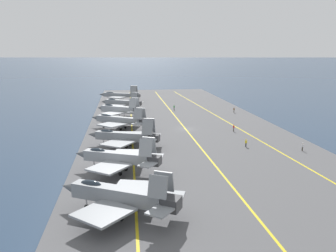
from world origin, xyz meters
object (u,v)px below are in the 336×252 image
object	(u,v)px
parked_jet_second	(118,157)
parked_jet_seventh	(120,95)
crew_green_vest	(174,107)
parked_jet_fifth	(119,109)
parked_jet_third	(125,136)
crew_red_vest	(234,128)
parked_jet_fourth	(120,120)
parked_jet_sixth	(122,103)
crew_white_vest	(303,146)
parked_jet_nearest	(119,195)
crew_yellow_vest	(246,143)
crew_brown_vest	(234,110)

from	to	relation	value
parked_jet_second	parked_jet_seventh	distance (m)	83.84
parked_jet_second	crew_green_vest	size ratio (longest dim) A/B	8.39
parked_jet_fifth	parked_jet_seventh	bearing A→B (deg)	-0.36
parked_jet_third	crew_red_vest	bearing A→B (deg)	-68.09
parked_jet_fourth	parked_jet_fifth	bearing A→B (deg)	1.24
parked_jet_fourth	parked_jet_fifth	distance (m)	15.28
parked_jet_fourth	parked_jet_sixth	distance (m)	31.80
parked_jet_second	crew_white_vest	xyz separation A→B (m)	(8.52, -36.76, -1.71)
parked_jet_sixth	crew_red_vest	size ratio (longest dim) A/B	8.37
parked_jet_nearest	crew_yellow_vest	size ratio (longest dim) A/B	9.34
crew_red_vest	parked_jet_fourth	bearing A→B (deg)	77.54
parked_jet_sixth	crew_yellow_vest	bearing A→B (deg)	-153.63
parked_jet_sixth	parked_jet_fourth	bearing A→B (deg)	179.36
crew_red_vest	crew_white_vest	xyz separation A→B (m)	(-18.68, -8.45, -0.03)
crew_brown_vest	crew_yellow_vest	distance (m)	41.93
parked_jet_nearest	crew_white_vest	size ratio (longest dim) A/B	9.22
parked_jet_fourth	crew_green_vest	bearing A→B (deg)	-33.08
parked_jet_fourth	crew_white_vest	world-z (taller)	parked_jet_fourth
crew_red_vest	parked_jet_seventh	bearing A→B (deg)	26.51
parked_jet_seventh	crew_red_vest	world-z (taller)	parked_jet_seventh
parked_jet_sixth	parked_jet_second	bearing A→B (deg)	179.54
parked_jet_fourth	parked_jet_sixth	bearing A→B (deg)	-0.64
parked_jet_nearest	crew_white_vest	bearing A→B (deg)	-56.53
parked_jet_sixth	parked_jet_seventh	xyz separation A→B (m)	(18.62, 0.46, 0.31)
crew_white_vest	parked_jet_fourth	bearing A→B (deg)	55.78
parked_jet_sixth	parked_jet_fifth	bearing A→B (deg)	177.62
parked_jet_fourth	parked_jet_nearest	bearing A→B (deg)	-179.95
crew_brown_vest	crew_white_vest	size ratio (longest dim) A/B	1.02
parked_jet_fourth	parked_jet_fifth	xyz separation A→B (m)	(15.27, 0.33, 0.25)
parked_jet_second	crew_brown_vest	size ratio (longest dim) A/B	8.55
parked_jet_third	parked_jet_fourth	distance (m)	17.19
parked_jet_third	parked_jet_fifth	world-z (taller)	parked_jet_fifth
crew_green_vest	parked_jet_third	bearing A→B (deg)	159.17
crew_brown_vest	crew_yellow_vest	world-z (taller)	crew_brown_vest
parked_jet_fourth	crew_red_vest	world-z (taller)	parked_jet_fourth
parked_jet_fourth	crew_white_vest	distance (m)	44.29
parked_jet_third	parked_jet_nearest	bearing A→B (deg)	178.37
parked_jet_nearest	crew_brown_vest	xyz separation A→B (m)	(69.19, -36.54, -1.63)
parked_jet_fifth	crew_white_vest	size ratio (longest dim) A/B	8.53
parked_jet_nearest	parked_jet_seventh	world-z (taller)	parked_jet_seventh
parked_jet_second	crew_yellow_vest	bearing A→B (deg)	-64.01
crew_brown_vest	crew_yellow_vest	size ratio (longest dim) A/B	1.04
crew_red_vest	crew_white_vest	bearing A→B (deg)	-155.65
parked_jet_nearest	crew_green_vest	world-z (taller)	parked_jet_nearest
crew_brown_vest	crew_green_vest	xyz separation A→B (m)	(7.50, 18.59, 0.02)
parked_jet_fourth	crew_red_vest	xyz separation A→B (m)	(-6.22, -28.15, -1.44)
parked_jet_seventh	crew_red_vest	bearing A→B (deg)	-153.49
parked_jet_third	parked_jet_seventh	world-z (taller)	parked_jet_seventh
parked_jet_seventh	crew_red_vest	size ratio (longest dim) A/B	9.52
parked_jet_fourth	parked_jet_seventh	size ratio (longest dim) A/B	0.96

